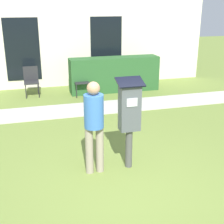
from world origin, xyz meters
name	(u,v)px	position (x,y,z in m)	size (l,w,h in m)	color
ground_plane	(125,185)	(0.00, 0.00, 0.00)	(40.00, 40.00, 0.00)	olive
sidewalk	(81,109)	(0.00, 3.82, 0.01)	(12.00, 1.10, 0.02)	#B7B2A8
building_facade	(65,39)	(0.00, 6.61, 1.60)	(10.00, 0.26, 3.20)	beige
parking_meter	(130,112)	(0.24, 0.55, 1.02)	(0.44, 0.31, 1.59)	#4C4C4C
person_standing	(94,121)	(-0.37, 0.53, 0.93)	(0.32, 0.32, 1.58)	gray
outdoor_chair_left	(31,79)	(-1.22, 5.58, 0.53)	(0.44, 0.44, 0.90)	#262628
outdoor_chair_middle	(81,79)	(0.25, 5.22, 0.53)	(0.44, 0.44, 0.90)	#262628
hedge_row	(114,74)	(1.39, 5.42, 0.55)	(2.88, 0.60, 1.10)	#285628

